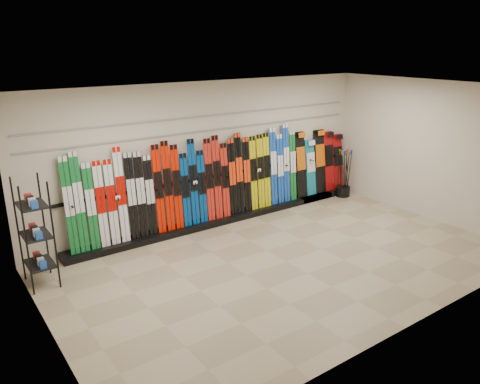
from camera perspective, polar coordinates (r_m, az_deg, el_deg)
floor at (r=8.49m, az=5.66°, el=-8.42°), size 8.00×8.00×0.00m
back_wall at (r=9.89m, az=-3.60°, el=4.71°), size 8.00×0.00×8.00m
left_wall at (r=6.21m, az=-23.15°, el=-4.88°), size 0.00×5.00×5.00m
right_wall at (r=10.93m, az=22.05°, el=4.71°), size 0.00×5.00×5.00m
ceiling at (r=7.65m, az=6.36°, el=12.16°), size 8.00×8.00×0.00m
ski_rack_base at (r=10.25m, az=-1.72°, el=-3.21°), size 8.00×0.40×0.12m
skis at (r=9.65m, az=-5.20°, el=1.06°), size 5.37×0.19×1.84m
snowboards at (r=11.81m, az=9.69°, el=3.49°), size 1.59×0.24×1.59m
accessory_rack at (r=8.04m, az=-23.65°, el=-4.60°), size 0.40×0.60×1.77m
pole_bin at (r=12.14m, az=12.40°, el=0.09°), size 0.36×0.36×0.25m
ski_poles at (r=11.99m, az=12.58°, el=2.28°), size 0.32×0.37×1.18m
slatwall_rail_0 at (r=9.77m, az=-3.59°, el=7.54°), size 7.60×0.02×0.03m
slatwall_rail_1 at (r=9.72m, az=-3.63°, el=9.28°), size 7.60×0.02×0.03m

